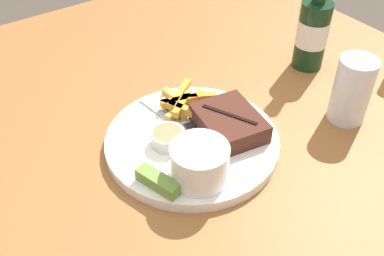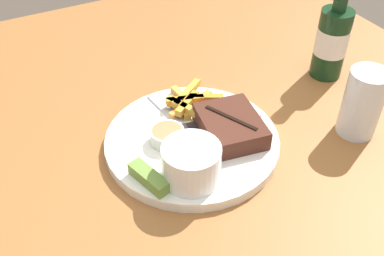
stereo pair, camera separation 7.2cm
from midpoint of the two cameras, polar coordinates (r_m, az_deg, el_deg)
The scene contains 11 objects.
dining_table at distance 0.80m, azimuth 2.59°, elevation -6.36°, with size 1.21×1.17×0.74m.
dinner_plate at distance 0.74m, azimuth 2.79°, elevation -1.84°, with size 0.28×0.28×0.02m.
steak_portion at distance 0.73m, azimuth 7.69°, elevation 0.14°, with size 0.13×0.11×0.03m.
fries_pile at distance 0.78m, azimuth 2.32°, elevation 3.18°, with size 0.12×0.10×0.02m.
coleslaw_cup at distance 0.64m, azimuth 3.12°, elevation -4.43°, with size 0.09×0.09×0.06m.
dipping_sauce_cup at distance 0.71m, azimuth -0.30°, elevation -1.04°, with size 0.06×0.06×0.02m.
pickle_spear at distance 0.65m, azimuth -2.35°, elevation -6.48°, with size 0.07×0.04×0.02m.
fork_utensil at distance 0.78m, azimuth -0.45°, elevation 1.82°, with size 0.13×0.03×0.00m.
knife_utensil at distance 0.75m, azimuth 4.45°, elevation 0.33°, with size 0.04×0.17×0.01m.
beer_bottle at distance 0.92m, azimuth 19.57°, elevation 10.50°, with size 0.06×0.06×0.22m.
drinking_glass at distance 0.80m, azimuth 23.29°, elevation 2.83°, with size 0.06×0.06×0.12m.
Camera 2 is at (0.48, -0.26, 1.24)m, focal length 42.00 mm.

